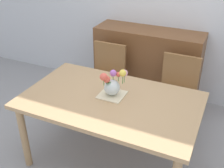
{
  "coord_description": "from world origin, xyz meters",
  "views": [
    {
      "loc": [
        0.91,
        -1.95,
        2.12
      ],
      "look_at": [
        -0.01,
        0.06,
        0.87
      ],
      "focal_mm": 44.26,
      "sensor_mm": 36.0,
      "label": 1
    }
  ],
  "objects_px": {
    "dresser": "(147,66)",
    "flower_vase": "(113,84)",
    "chair_right": "(177,89)",
    "chair_left": "(106,74)",
    "dining_table": "(111,106)"
  },
  "relations": [
    {
      "from": "dresser",
      "to": "flower_vase",
      "type": "height_order",
      "value": "flower_vase"
    },
    {
      "from": "dresser",
      "to": "chair_right",
      "type": "bearing_deg",
      "value": -43.38
    },
    {
      "from": "chair_left",
      "to": "chair_right",
      "type": "xyz_separation_m",
      "value": [
        0.9,
        0.0,
        0.0
      ]
    },
    {
      "from": "dining_table",
      "to": "flower_vase",
      "type": "distance_m",
      "value": 0.22
    },
    {
      "from": "chair_right",
      "to": "dining_table",
      "type": "bearing_deg",
      "value": 61.77
    },
    {
      "from": "chair_right",
      "to": "dresser",
      "type": "xyz_separation_m",
      "value": [
        -0.52,
        0.49,
        -0.02
      ]
    },
    {
      "from": "dining_table",
      "to": "dresser",
      "type": "distance_m",
      "value": 1.34
    },
    {
      "from": "chair_left",
      "to": "dining_table",
      "type": "bearing_deg",
      "value": 118.23
    },
    {
      "from": "chair_right",
      "to": "dresser",
      "type": "relative_size",
      "value": 0.64
    },
    {
      "from": "dining_table",
      "to": "chair_left",
      "type": "relative_size",
      "value": 1.82
    },
    {
      "from": "chair_right",
      "to": "flower_vase",
      "type": "height_order",
      "value": "flower_vase"
    },
    {
      "from": "chair_left",
      "to": "chair_right",
      "type": "relative_size",
      "value": 1.0
    },
    {
      "from": "flower_vase",
      "to": "chair_left",
      "type": "bearing_deg",
      "value": 119.62
    },
    {
      "from": "chair_right",
      "to": "chair_left",
      "type": "bearing_deg",
      "value": 0.0
    },
    {
      "from": "flower_vase",
      "to": "chair_right",
      "type": "bearing_deg",
      "value": 59.55
    }
  ]
}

